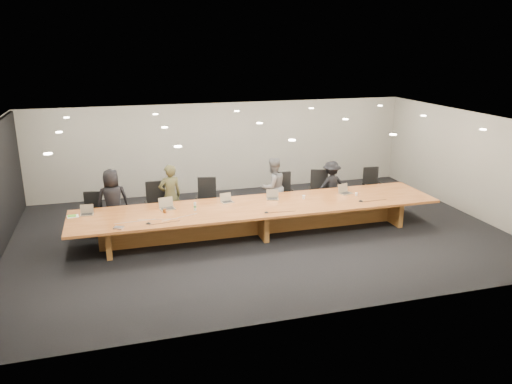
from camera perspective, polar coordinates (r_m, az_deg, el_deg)
The scene contains 28 objects.
ground at distance 12.48m, azimuth 0.38°, elevation -4.78°, with size 12.00×12.00×0.00m, color black.
back_wall at distance 15.81m, azimuth -3.75°, elevation 5.11°, with size 12.00×0.02×2.80m, color beige.
conference_table at distance 12.30m, azimuth 0.39°, elevation -2.53°, with size 9.00×1.80×0.75m.
chair_far_left at distance 13.04m, azimuth -18.21°, elevation -2.29°, with size 0.52×0.52×1.03m, color black, non-canonical shape.
chair_left at distance 13.05m, azimuth -11.21°, elevation -1.41°, with size 0.60×0.60×1.17m, color black, non-canonical shape.
chair_mid_left at distance 13.25m, azimuth -5.61°, elevation -0.90°, with size 0.59×0.59×1.16m, color black, non-canonical shape.
chair_mid_right at distance 13.63m, azimuth 3.21°, elevation -0.28°, with size 0.61×0.61×1.20m, color black, non-canonical shape.
chair_right at distance 14.11m, azimuth 7.28°, elevation 0.14°, with size 0.59×0.59×1.16m, color black, non-canonical shape.
chair_far_right at distance 14.94m, azimuth 13.24°, elevation 0.64°, with size 0.56×0.56×1.10m, color black, non-canonical shape.
person_a at distance 12.85m, azimuth -16.06°, elevation -0.99°, with size 0.79×0.51×1.62m, color black.
person_b at distance 12.95m, azimuth -9.77°, elevation -0.41°, with size 0.60×0.39×1.63m, color #3B3920.
person_c at distance 13.54m, azimuth 1.94°, elevation 0.57°, with size 0.79×0.61×1.62m, color slate.
person_d at distance 14.24m, azimuth 8.58°, elevation 0.74°, with size 0.91×0.52×1.40m, color black.
laptop_a at distance 12.15m, azimuth -18.82°, elevation -1.98°, with size 0.29×0.21×0.23m, color tan, non-canonical shape.
laptop_b at distance 12.08m, azimuth -10.11°, elevation -1.33°, with size 0.35×0.25×0.27m, color #BCAF90, non-canonical shape.
laptop_c at distance 12.42m, azimuth -3.30°, elevation -0.69°, with size 0.29×0.21×0.23m, color beige, non-canonical shape.
laptop_d at distance 12.65m, azimuth 1.91°, elevation -0.33°, with size 0.30×0.22×0.24m, color tan, non-canonical shape.
laptop_e at distance 13.32m, azimuth 10.25°, elevation 0.33°, with size 0.33×0.24×0.26m, color #C1B293, non-canonical shape.
water_bottle at distance 11.91m, azimuth -6.99°, elevation -1.66°, with size 0.06×0.06×0.19m, color silver.
amber_mug at distance 11.86m, azimuth -10.40°, elevation -2.14°, with size 0.08×0.08×0.10m, color brown.
paper_cup_near at distance 12.76m, azimuth 5.47°, elevation -0.58°, with size 0.08×0.08×0.09m, color silver.
paper_cup_far at distance 13.23m, azimuth 11.39°, elevation -0.25°, with size 0.07×0.07×0.08m, color white.
notepad at distance 12.17m, azimuth -20.21°, elevation -2.64°, with size 0.25×0.20×0.02m, color white.
lime_gadget at distance 12.15m, azimuth -20.29°, elevation -2.57°, with size 0.18×0.10×0.03m, color #6BCC36.
av_box at distance 11.12m, azimuth -15.44°, elevation -3.95°, with size 0.20×0.15×0.03m, color silver.
mic_left at distance 11.24m, azimuth -12.21°, elevation -3.49°, with size 0.12×0.12×0.03m, color black.
mic_center at distance 11.69m, azimuth 1.21°, elevation -2.32°, with size 0.11×0.11×0.03m, color black.
mic_right at distance 12.78m, azimuth 11.89°, elevation -0.99°, with size 0.12×0.12×0.03m, color black.
Camera 1 is at (-3.31, -11.13, 4.58)m, focal length 35.00 mm.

